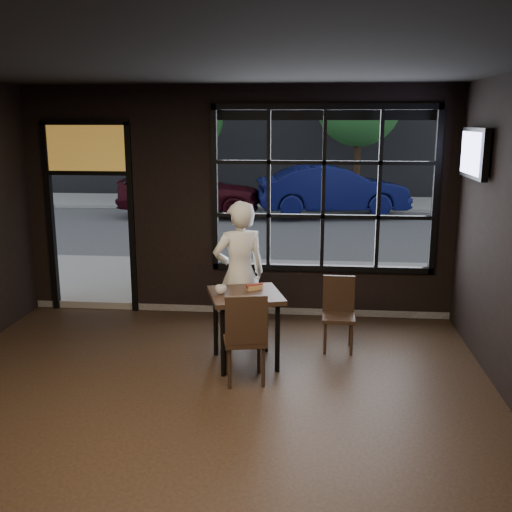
# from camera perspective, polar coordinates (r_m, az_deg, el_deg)

# --- Properties ---
(floor) EXTENTS (6.00, 7.00, 0.02)m
(floor) POSITION_cam_1_polar(r_m,az_deg,el_deg) (5.54, -6.58, -16.88)
(floor) COLOR black
(floor) RESTS_ON ground
(ceiling) EXTENTS (6.00, 7.00, 0.02)m
(ceiling) POSITION_cam_1_polar(r_m,az_deg,el_deg) (4.84, -7.60, 18.42)
(ceiling) COLOR black
(ceiling) RESTS_ON ground
(window_frame) EXTENTS (3.06, 0.12, 2.28)m
(window_frame) POSITION_cam_1_polar(r_m,az_deg,el_deg) (8.25, 6.44, 6.29)
(window_frame) COLOR black
(window_frame) RESTS_ON ground
(stained_transom) EXTENTS (1.20, 0.06, 0.70)m
(stained_transom) POSITION_cam_1_polar(r_m,az_deg,el_deg) (8.80, -15.84, 9.89)
(stained_transom) COLOR orange
(stained_transom) RESTS_ON ground
(street_asphalt) EXTENTS (60.00, 41.00, 0.04)m
(street_asphalt) POSITION_cam_1_polar(r_m,az_deg,el_deg) (28.85, 3.36, 7.36)
(street_asphalt) COLOR #545456
(street_asphalt) RESTS_ON ground
(building_across) EXTENTS (28.00, 12.00, 15.00)m
(building_across) POSITION_cam_1_polar(r_m,az_deg,el_deg) (28.13, 3.50, 22.60)
(building_across) COLOR #5B5956
(building_across) RESTS_ON ground
(cafe_table) EXTENTS (0.97, 0.97, 0.84)m
(cafe_table) POSITION_cam_1_polar(r_m,az_deg,el_deg) (6.84, -1.01, -6.89)
(cafe_table) COLOR black
(cafe_table) RESTS_ON floor
(chair_near) EXTENTS (0.52, 0.52, 1.00)m
(chair_near) POSITION_cam_1_polar(r_m,az_deg,el_deg) (6.37, -1.11, -7.66)
(chair_near) COLOR black
(chair_near) RESTS_ON floor
(chair_window) EXTENTS (0.39, 0.39, 0.89)m
(chair_window) POSITION_cam_1_polar(r_m,az_deg,el_deg) (7.28, 7.87, -5.59)
(chair_window) COLOR black
(chair_window) RESTS_ON floor
(man) EXTENTS (0.77, 0.66, 1.80)m
(man) POSITION_cam_1_polar(r_m,az_deg,el_deg) (7.27, -1.59, -1.75)
(man) COLOR silver
(man) RESTS_ON floor
(hotdog) EXTENTS (0.21, 0.18, 0.06)m
(hotdog) POSITION_cam_1_polar(r_m,az_deg,el_deg) (6.84, -0.16, -2.99)
(hotdog) COLOR tan
(hotdog) RESTS_ON cafe_table
(cup) EXTENTS (0.15, 0.15, 0.10)m
(cup) POSITION_cam_1_polar(r_m,az_deg,el_deg) (6.68, -3.38, -3.23)
(cup) COLOR silver
(cup) RESTS_ON cafe_table
(tv) EXTENTS (0.11, 1.00, 0.58)m
(tv) POSITION_cam_1_polar(r_m,az_deg,el_deg) (7.53, 20.11, 9.18)
(tv) COLOR black
(tv) RESTS_ON wall_right
(navy_car) EXTENTS (4.43, 2.27, 1.39)m
(navy_car) POSITION_cam_1_polar(r_m,az_deg,el_deg) (17.20, 7.27, 6.29)
(navy_car) COLOR #090F42
(navy_car) RESTS_ON street_asphalt
(maroon_car) EXTENTS (4.10, 1.80, 1.37)m
(maroon_car) POSITION_cam_1_polar(r_m,az_deg,el_deg) (17.24, -6.32, 6.30)
(maroon_car) COLOR #32080F
(maroon_car) RESTS_ON street_asphalt
(tree_left) EXTENTS (2.28, 2.28, 3.89)m
(tree_left) POSITION_cam_1_polar(r_m,az_deg,el_deg) (19.64, -6.55, 12.80)
(tree_left) COLOR #332114
(tree_left) RESTS_ON street_asphalt
(tree_right) EXTENTS (2.67, 2.67, 4.56)m
(tree_right) POSITION_cam_1_polar(r_m,az_deg,el_deg) (19.54, 9.78, 14.08)
(tree_right) COLOR #332114
(tree_right) RESTS_ON street_asphalt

